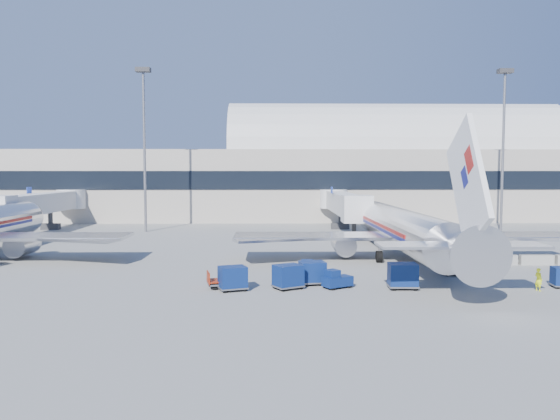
{
  "coord_description": "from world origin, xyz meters",
  "views": [
    {
      "loc": [
        -2.67,
        -46.08,
        8.34
      ],
      "look_at": [
        -1.69,
        6.0,
        4.7
      ],
      "focal_mm": 35.0,
      "sensor_mm": 36.0,
      "label": 1
    }
  ],
  "objects_px": {
    "jetbridge_near": "(342,203)",
    "tug_right": "(456,268)",
    "barrier_mid": "(537,260)",
    "airliner_main": "(405,230)",
    "cart_open_red": "(224,282)",
    "tug_left": "(307,269)",
    "mast_east": "(504,126)",
    "cart_train_b": "(288,276)",
    "jetbridge_mid": "(44,203)",
    "barrier_near": "(500,260)",
    "tug_lead": "(336,280)",
    "ramp_worker": "(538,279)",
    "cart_train_c": "(233,278)",
    "mast_west": "(144,125)",
    "cart_solo_near": "(403,275)",
    "cart_train_a": "(312,272)"
  },
  "relations": [
    {
      "from": "jetbridge_near",
      "to": "cart_train_b",
      "type": "xyz_separation_m",
      "value": [
        -8.97,
        -38.5,
        -3.0
      ]
    },
    {
      "from": "mast_east",
      "to": "cart_train_a",
      "type": "relative_size",
      "value": 10.41
    },
    {
      "from": "jetbridge_mid",
      "to": "cart_train_b",
      "type": "height_order",
      "value": "jetbridge_mid"
    },
    {
      "from": "mast_east",
      "to": "cart_train_b",
      "type": "relative_size",
      "value": 9.2
    },
    {
      "from": "airliner_main",
      "to": "jetbridge_near",
      "type": "xyz_separation_m",
      "value": [
        -2.4,
        26.3,
        1.0
      ]
    },
    {
      "from": "cart_train_a",
      "to": "ramp_worker",
      "type": "bearing_deg",
      "value": -18.22
    },
    {
      "from": "tug_lead",
      "to": "cart_open_red",
      "type": "relative_size",
      "value": 0.93
    },
    {
      "from": "barrier_mid",
      "to": "tug_right",
      "type": "xyz_separation_m",
      "value": [
        -8.97,
        -4.95,
        0.2
      ]
    },
    {
      "from": "jetbridge_near",
      "to": "barrier_mid",
      "type": "bearing_deg",
      "value": -64.56
    },
    {
      "from": "tug_lead",
      "to": "cart_train_b",
      "type": "xyz_separation_m",
      "value": [
        -3.49,
        -0.19,
        0.3
      ]
    },
    {
      "from": "mast_east",
      "to": "tug_lead",
      "type": "relative_size",
      "value": 9.61
    },
    {
      "from": "jetbridge_near",
      "to": "barrier_near",
      "type": "xyz_separation_m",
      "value": [
        10.4,
        -28.81,
        -3.48
      ]
    },
    {
      "from": "tug_right",
      "to": "cart_solo_near",
      "type": "height_order",
      "value": "cart_solo_near"
    },
    {
      "from": "cart_train_a",
      "to": "cart_train_b",
      "type": "bearing_deg",
      "value": -151.25
    },
    {
      "from": "barrier_near",
      "to": "barrier_mid",
      "type": "bearing_deg",
      "value": 0.0
    },
    {
      "from": "tug_left",
      "to": "cart_train_a",
      "type": "bearing_deg",
      "value": -173.61
    },
    {
      "from": "cart_train_c",
      "to": "cart_open_red",
      "type": "height_order",
      "value": "cart_train_c"
    },
    {
      "from": "barrier_near",
      "to": "cart_train_b",
      "type": "relative_size",
      "value": 1.22
    },
    {
      "from": "jetbridge_mid",
      "to": "barrier_mid",
      "type": "relative_size",
      "value": 9.17
    },
    {
      "from": "barrier_mid",
      "to": "mast_east",
      "type": "bearing_deg",
      "value": 72.74
    },
    {
      "from": "cart_train_a",
      "to": "cart_open_red",
      "type": "xyz_separation_m",
      "value": [
        -6.49,
        -1.02,
        -0.49
      ]
    },
    {
      "from": "airliner_main",
      "to": "cart_open_red",
      "type": "bearing_deg",
      "value": -143.7
    },
    {
      "from": "jetbridge_near",
      "to": "jetbridge_mid",
      "type": "xyz_separation_m",
      "value": [
        -42.0,
        0.0,
        0.0
      ]
    },
    {
      "from": "barrier_mid",
      "to": "tug_left",
      "type": "xyz_separation_m",
      "value": [
        -21.01,
        -5.15,
        0.19
      ]
    },
    {
      "from": "jetbridge_mid",
      "to": "cart_train_c",
      "type": "xyz_separation_m",
      "value": [
        29.12,
        -38.95,
        -3.01
      ]
    },
    {
      "from": "tug_left",
      "to": "cart_open_red",
      "type": "height_order",
      "value": "tug_left"
    },
    {
      "from": "barrier_mid",
      "to": "mast_west",
      "type": "bearing_deg",
      "value": 145.86
    },
    {
      "from": "airliner_main",
      "to": "tug_left",
      "type": "relative_size",
      "value": 16.79
    },
    {
      "from": "barrier_near",
      "to": "cart_solo_near",
      "type": "height_order",
      "value": "cart_solo_near"
    },
    {
      "from": "cart_open_red",
      "to": "cart_train_c",
      "type": "bearing_deg",
      "value": -63.45
    },
    {
      "from": "ramp_worker",
      "to": "cart_solo_near",
      "type": "bearing_deg",
      "value": 63.66
    },
    {
      "from": "tug_left",
      "to": "cart_train_c",
      "type": "distance_m",
      "value": 7.49
    },
    {
      "from": "barrier_mid",
      "to": "tug_right",
      "type": "distance_m",
      "value": 10.25
    },
    {
      "from": "barrier_mid",
      "to": "cart_open_red",
      "type": "relative_size",
      "value": 1.19
    },
    {
      "from": "mast_east",
      "to": "cart_open_red",
      "type": "xyz_separation_m",
      "value": [
        -36.01,
        -37.25,
        -14.36
      ]
    },
    {
      "from": "airliner_main",
      "to": "cart_train_b",
      "type": "xyz_separation_m",
      "value": [
        -11.37,
        -12.2,
        -2.0
      ]
    },
    {
      "from": "cart_solo_near",
      "to": "ramp_worker",
      "type": "distance_m",
      "value": 9.41
    },
    {
      "from": "jetbridge_near",
      "to": "tug_right",
      "type": "xyz_separation_m",
      "value": [
        4.73,
        -33.75,
        -3.28
      ]
    },
    {
      "from": "ramp_worker",
      "to": "barrier_near",
      "type": "bearing_deg",
      "value": -31.21
    },
    {
      "from": "tug_left",
      "to": "mast_east",
      "type": "bearing_deg",
      "value": -39.07
    },
    {
      "from": "cart_train_b",
      "to": "tug_lead",
      "type": "bearing_deg",
      "value": -26.28
    },
    {
      "from": "airliner_main",
      "to": "tug_lead",
      "type": "bearing_deg",
      "value": -123.3
    },
    {
      "from": "barrier_near",
      "to": "tug_right",
      "type": "height_order",
      "value": "tug_right"
    },
    {
      "from": "airliner_main",
      "to": "tug_right",
      "type": "height_order",
      "value": "airliner_main"
    },
    {
      "from": "cart_open_red",
      "to": "tug_left",
      "type": "bearing_deg",
      "value": 20.59
    },
    {
      "from": "mast_west",
      "to": "cart_solo_near",
      "type": "relative_size",
      "value": 10.54
    },
    {
      "from": "tug_right",
      "to": "tug_left",
      "type": "distance_m",
      "value": 12.05
    },
    {
      "from": "tug_right",
      "to": "cart_train_c",
      "type": "relative_size",
      "value": 1.05
    },
    {
      "from": "mast_west",
      "to": "cart_train_c",
      "type": "bearing_deg",
      "value": -68.9
    },
    {
      "from": "jetbridge_mid",
      "to": "mast_east",
      "type": "bearing_deg",
      "value": -0.72
    }
  ]
}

